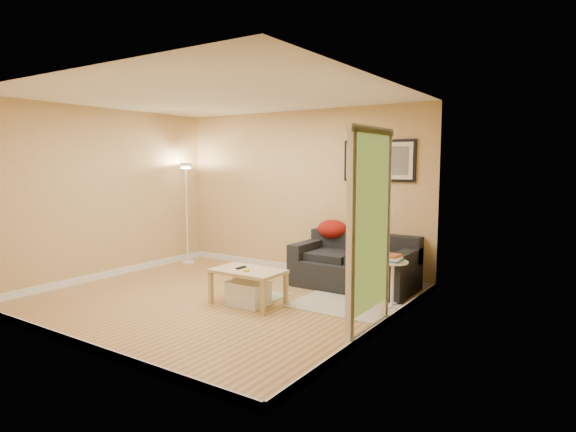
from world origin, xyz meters
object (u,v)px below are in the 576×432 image
object	(u,v)px
coffee_table	(248,287)
floor_lamp	(187,216)
storage_bin	(248,293)
sofa	(354,262)
book_stack	(393,258)
side_table	(392,284)

from	to	relation	value
coffee_table	floor_lamp	size ratio (longest dim) A/B	0.50
storage_bin	coffee_table	bearing A→B (deg)	131.06
sofa	storage_bin	bearing A→B (deg)	-115.65
book_stack	coffee_table	bearing A→B (deg)	-136.42
sofa	floor_lamp	distance (m)	3.26
sofa	book_stack	xyz separation A→B (m)	(0.80, -0.57, 0.24)
sofa	side_table	size ratio (longest dim) A/B	2.97
coffee_table	storage_bin	world-z (taller)	coffee_table
side_table	book_stack	bearing A→B (deg)	-120.80
sofa	book_stack	distance (m)	1.01
coffee_table	book_stack	world-z (taller)	book_stack
storage_bin	floor_lamp	xyz separation A→B (m)	(-2.50, 1.43, 0.69)
book_stack	storage_bin	bearing A→B (deg)	-135.29
coffee_table	book_stack	distance (m)	1.83
sofa	floor_lamp	bearing A→B (deg)	-178.67
floor_lamp	storage_bin	bearing A→B (deg)	-29.69
coffee_table	storage_bin	bearing A→B (deg)	-34.92
coffee_table	floor_lamp	bearing A→B (deg)	164.56
sofa	coffee_table	world-z (taller)	sofa
sofa	coffee_table	distance (m)	1.66
floor_lamp	coffee_table	bearing A→B (deg)	-29.45
coffee_table	side_table	xyz separation A→B (m)	(1.54, 0.91, 0.06)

